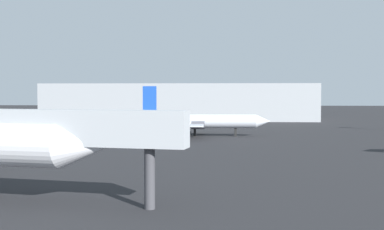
% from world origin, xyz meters
% --- Properties ---
extents(airplane_distant, '(24.43, 18.03, 8.74)m').
position_xyz_m(airplane_distant, '(-5.59, 75.53, 2.66)').
color(airplane_distant, silver).
rests_on(airplane_distant, ground_plane).
extents(jet_bridge, '(18.90, 5.55, 6.60)m').
position_xyz_m(jet_bridge, '(-13.69, 21.02, 5.06)').
color(jet_bridge, '#B2B7BC').
rests_on(jet_bridge, ground_plane).
extents(terminal_building, '(74.93, 22.60, 10.12)m').
position_xyz_m(terminal_building, '(-13.62, 132.30, 5.06)').
color(terminal_building, '#999EA3').
rests_on(terminal_building, ground_plane).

